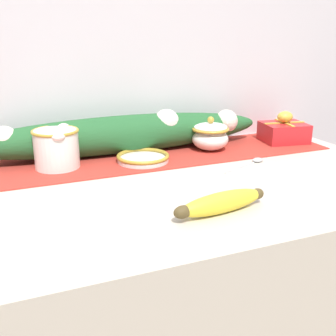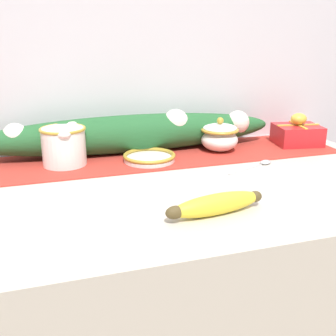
% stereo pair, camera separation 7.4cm
% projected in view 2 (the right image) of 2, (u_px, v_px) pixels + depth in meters
% --- Properties ---
extents(countertop, '(1.29, 0.69, 0.86)m').
position_uv_depth(countertop, '(158.00, 336.00, 1.11)').
color(countertop, beige).
rests_on(countertop, ground_plane).
extents(back_wall, '(2.09, 0.04, 2.40)m').
position_uv_depth(back_wall, '(121.00, 31.00, 1.20)').
color(back_wall, silver).
rests_on(back_wall, ground_plane).
extents(table_runner, '(1.19, 0.25, 0.00)m').
position_uv_depth(table_runner, '(136.00, 159.00, 1.17)').
color(table_runner, '#B23328').
rests_on(table_runner, countertop).
extents(cream_pitcher, '(0.12, 0.14, 0.10)m').
position_uv_depth(cream_pitcher, '(64.00, 145.00, 1.10)').
color(cream_pitcher, white).
rests_on(cream_pitcher, countertop).
extents(sugar_bowl, '(0.11, 0.11, 0.10)m').
position_uv_depth(sugar_bowl, '(220.00, 136.00, 1.23)').
color(sugar_bowl, white).
rests_on(sugar_bowl, countertop).
extents(small_dish, '(0.14, 0.14, 0.02)m').
position_uv_depth(small_dish, '(149.00, 157.00, 1.14)').
color(small_dish, white).
rests_on(small_dish, countertop).
extents(banana, '(0.22, 0.07, 0.04)m').
position_uv_depth(banana, '(216.00, 204.00, 0.81)').
color(banana, yellow).
rests_on(banana, countertop).
extents(spoon, '(0.16, 0.08, 0.01)m').
position_uv_depth(spoon, '(263.00, 163.00, 1.12)').
color(spoon, '#B7B7BC').
rests_on(spoon, countertop).
extents(gift_box, '(0.15, 0.13, 0.10)m').
position_uv_depth(gift_box, '(297.00, 133.00, 1.31)').
color(gift_box, red).
rests_on(gift_box, countertop).
extents(poinsettia_garland, '(0.89, 0.12, 0.12)m').
position_uv_depth(poinsettia_garland, '(132.00, 133.00, 1.22)').
color(poinsettia_garland, '#235B2D').
rests_on(poinsettia_garland, countertop).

